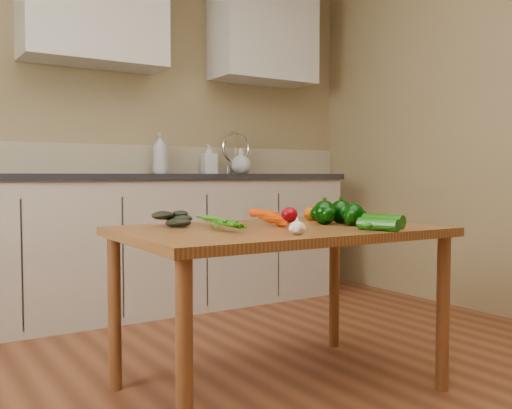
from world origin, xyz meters
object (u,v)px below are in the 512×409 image
object	(u,v)px
leafy_greens	(169,216)
zucchini_b	(378,224)
carrot_bunch	(255,219)
tomato_a	(289,215)
tomato_c	(319,214)
zucchini_a	(383,221)
soap_bottle_c	(241,161)
pepper_c	(354,215)
soap_bottle_b	(209,159)
tomato_b	(311,214)
table	(279,245)
pepper_a	(325,213)
garlic_bulb	(297,228)
pepper_b	(341,212)
soap_bottle_a	(160,153)

from	to	relation	value
leafy_greens	zucchini_b	world-z (taller)	leafy_greens
carrot_bunch	tomato_a	bearing A→B (deg)	24.74
tomato_c	zucchini_a	bearing A→B (deg)	-91.29
soap_bottle_c	pepper_c	size ratio (longest dim) A/B	2.12
soap_bottle_b	zucchini_b	world-z (taller)	soap_bottle_b
tomato_b	zucchini_a	bearing A→B (deg)	-88.09
table	pepper_a	size ratio (longest dim) A/B	12.72
soap_bottle_c	garlic_bulb	distance (m)	2.30
pepper_b	soap_bottle_a	bearing A→B (deg)	92.89
carrot_bunch	tomato_a	size ratio (longest dim) A/B	3.15
tomato_c	tomato_b	bearing A→B (deg)	134.76
carrot_bunch	soap_bottle_a	bearing A→B (deg)	80.94
soap_bottle_a	soap_bottle_b	bearing A→B (deg)	-169.47
soap_bottle_a	tomato_c	xyz separation A→B (m)	(0.10, -1.61, -0.33)
pepper_a	tomato_b	distance (m)	0.21
soap_bottle_c	pepper_b	bearing A→B (deg)	-161.75
soap_bottle_a	soap_bottle_c	xyz separation A→B (m)	(0.65, -0.01, -0.05)
pepper_c	zucchini_a	bearing A→B (deg)	-75.38
leafy_greens	tomato_b	distance (m)	0.70
garlic_bulb	tomato_c	distance (m)	0.64
soap_bottle_a	table	bearing A→B (deg)	90.06
table	pepper_a	distance (m)	0.27
soap_bottle_a	tomato_b	xyz separation A→B (m)	(0.07, -1.59, -0.33)
table	leafy_greens	xyz separation A→B (m)	(-0.38, 0.25, 0.12)
pepper_a	zucchini_b	world-z (taller)	pepper_a
pepper_b	tomato_b	bearing A→B (deg)	94.77
soap_bottle_b	pepper_b	distance (m)	1.85
tomato_c	soap_bottle_b	bearing A→B (deg)	79.80
soap_bottle_c	pepper_b	distance (m)	1.88
leafy_greens	tomato_a	distance (m)	0.55
zucchini_b	soap_bottle_c	bearing A→B (deg)	72.47
tomato_c	pepper_a	bearing A→B (deg)	-121.73
pepper_c	tomato_b	world-z (taller)	pepper_c
leafy_greens	pepper_a	xyz separation A→B (m)	(0.61, -0.25, 0.01)
soap_bottle_b	zucchini_b	xyz separation A→B (m)	(-0.41, -2.13, -0.31)
pepper_a	tomato_c	size ratio (longest dim) A/B	1.52
tomato_a	tomato_b	xyz separation A→B (m)	(0.15, 0.03, -0.00)
soap_bottle_a	garlic_bulb	xyz separation A→B (m)	(-0.36, -2.06, -0.34)
table	pepper_c	bearing A→B (deg)	-20.78
table	tomato_a	bearing A→B (deg)	44.69
zucchini_a	zucchini_b	distance (m)	0.13
tomato_a	tomato_b	size ratio (longest dim) A/B	1.05
table	carrot_bunch	bearing A→B (deg)	149.33
leafy_greens	pepper_c	size ratio (longest dim) A/B	1.99
leafy_greens	garlic_bulb	distance (m)	0.59
soap_bottle_a	tomato_b	size ratio (longest dim) A/B	4.02
leafy_greens	soap_bottle_a	bearing A→B (deg)	67.94
tomato_b	zucchini_b	distance (m)	0.53
soap_bottle_a	pepper_c	xyz separation A→B (m)	(0.05, -1.90, -0.32)
soap_bottle_c	pepper_a	world-z (taller)	soap_bottle_c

